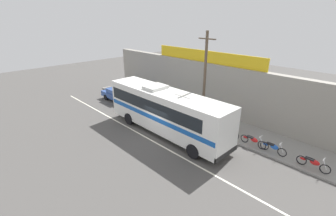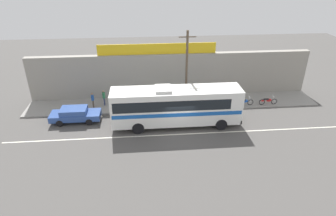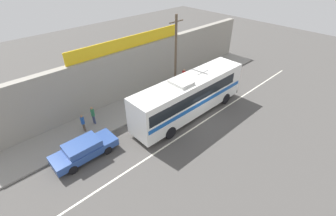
# 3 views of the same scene
# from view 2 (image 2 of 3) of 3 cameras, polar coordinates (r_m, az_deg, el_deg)

# --- Properties ---
(ground_plane) EXTENTS (70.00, 70.00, 0.00)m
(ground_plane) POSITION_cam_2_polar(r_m,az_deg,el_deg) (26.08, 2.23, -4.25)
(ground_plane) COLOR #4F4C49
(sidewalk_slab) EXTENTS (30.00, 3.60, 0.14)m
(sidewalk_slab) POSITION_cam_2_polar(r_m,az_deg,el_deg) (30.56, 1.03, 0.95)
(sidewalk_slab) COLOR gray
(sidewalk_slab) RESTS_ON ground_plane
(storefront_facade) EXTENTS (30.00, 0.70, 4.80)m
(storefront_facade) POSITION_cam_2_polar(r_m,az_deg,el_deg) (31.59, 0.66, 6.47)
(storefront_facade) COLOR gray
(storefront_facade) RESTS_ON ground_plane
(storefront_billboard) EXTENTS (12.30, 0.12, 1.10)m
(storefront_billboard) POSITION_cam_2_polar(r_m,az_deg,el_deg) (30.56, -2.14, 11.55)
(storefront_billboard) COLOR gold
(storefront_billboard) RESTS_ON storefront_facade
(road_center_stripe) EXTENTS (30.00, 0.14, 0.01)m
(road_center_stripe) POSITION_cam_2_polar(r_m,az_deg,el_deg) (25.40, 2.45, -5.18)
(road_center_stripe) COLOR silver
(road_center_stripe) RESTS_ON ground_plane
(intercity_bus) EXTENTS (11.52, 2.60, 3.78)m
(intercity_bus) POSITION_cam_2_polar(r_m,az_deg,el_deg) (25.78, 1.45, 0.63)
(intercity_bus) COLOR white
(intercity_bus) RESTS_ON ground_plane
(parked_car) EXTENTS (4.57, 1.85, 1.37)m
(parked_car) POSITION_cam_2_polar(r_m,az_deg,el_deg) (28.34, -17.80, -1.19)
(parked_car) COLOR #2D4C93
(parked_car) RESTS_ON ground_plane
(utility_pole) EXTENTS (1.60, 0.22, 7.81)m
(utility_pole) POSITION_cam_2_polar(r_m,az_deg,el_deg) (27.95, 3.67, 7.46)
(utility_pole) COLOR brown
(utility_pole) RESTS_ON sidewalk_slab
(motorcycle_purple) EXTENTS (1.93, 0.56, 0.94)m
(motorcycle_purple) POSITION_cam_2_polar(r_m,az_deg,el_deg) (31.70, 19.06, 1.36)
(motorcycle_purple) COLOR black
(motorcycle_purple) RESTS_ON sidewalk_slab
(motorcycle_black) EXTENTS (1.84, 0.56, 0.94)m
(motorcycle_black) POSITION_cam_2_polar(r_m,az_deg,el_deg) (30.81, 14.82, 1.23)
(motorcycle_black) COLOR black
(motorcycle_black) RESTS_ON sidewalk_slab
(motorcycle_red) EXTENTS (1.89, 0.56, 0.94)m
(motorcycle_red) POSITION_cam_2_polar(r_m,az_deg,el_deg) (29.71, 8.61, 0.88)
(motorcycle_red) COLOR black
(motorcycle_red) RESTS_ON sidewalk_slab
(motorcycle_orange) EXTENTS (1.96, 0.56, 0.94)m
(motorcycle_orange) POSITION_cam_2_polar(r_m,az_deg,el_deg) (30.30, 12.31, 1.08)
(motorcycle_orange) COLOR black
(motorcycle_orange) RESTS_ON sidewalk_slab
(pedestrian_far_right) EXTENTS (0.30, 0.48, 1.65)m
(pedestrian_far_right) POSITION_cam_2_polar(r_m,az_deg,el_deg) (30.35, -12.51, 2.22)
(pedestrian_far_right) COLOR navy
(pedestrian_far_right) RESTS_ON sidewalk_slab
(pedestrian_far_left) EXTENTS (0.30, 0.48, 1.57)m
(pedestrian_far_left) POSITION_cam_2_polar(r_m,az_deg,el_deg) (30.22, -14.61, 1.74)
(pedestrian_far_left) COLOR brown
(pedestrian_far_left) RESTS_ON sidewalk_slab
(pedestrian_by_curb) EXTENTS (0.30, 0.48, 1.62)m
(pedestrian_by_curb) POSITION_cam_2_polar(r_m,az_deg,el_deg) (30.73, 7.98, 2.91)
(pedestrian_by_curb) COLOR brown
(pedestrian_by_curb) RESTS_ON sidewalk_slab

